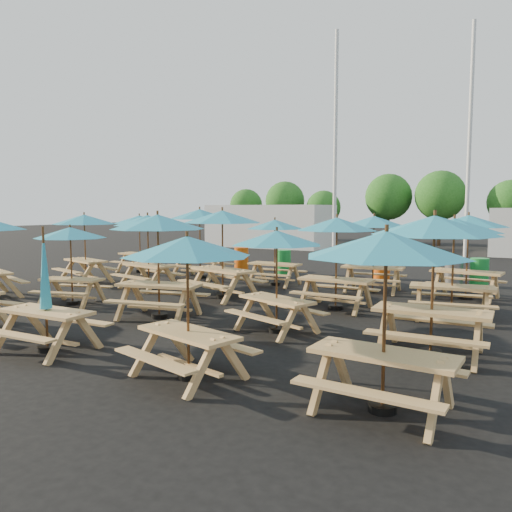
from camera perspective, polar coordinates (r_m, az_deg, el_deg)
The scene contains 32 objects.
ground at distance 14.38m, azimuth -2.90°, elevation -4.87°, with size 120.00×120.00×0.00m, color black.
picnic_unit_2 at distance 18.28m, azimuth -19.03°, elevation 3.55°, with size 2.62×2.62×2.38m.
picnic_unit_3 at distance 20.53m, azimuth -13.18°, elevation 3.71°, with size 2.19×2.19×2.32m.
picnic_unit_5 at distance 14.16m, azimuth -20.45°, elevation 2.03°, with size 2.27×2.27×2.10m.
picnic_unit_6 at distance 16.19m, azimuth -12.28°, elevation 3.52°, with size 2.54×2.54×2.39m.
picnic_unit_7 at distance 18.47m, azimuth -6.45°, elevation 4.32°, with size 2.31×2.31×2.57m.
picnic_unit_8 at distance 9.74m, azimuth -22.90°, elevation -4.71°, with size 1.80×1.58×2.26m.
picnic_unit_9 at distance 11.79m, azimuth -11.17°, elevation 3.16°, with size 2.57×2.57×2.46m.
picnic_unit_10 at distance 14.22m, azimuth -3.87°, elevation 3.92°, with size 2.80×2.80×2.54m.
picnic_unit_11 at distance 16.67m, azimuth 2.17°, elevation 3.20°, with size 2.01×2.01×2.22m.
picnic_unit_12 at distance 7.48m, azimuth -7.87°, elevation 0.14°, with size 2.38×2.38×2.19m.
picnic_unit_13 at distance 10.26m, azimuth 2.39°, elevation 1.41°, with size 2.44×2.44×2.14m.
picnic_unit_14 at distance 12.79m, azimuth 9.22°, elevation 3.02°, with size 2.18×2.18×2.37m.
picnic_unit_15 at distance 15.74m, azimuth 13.32°, elevation 3.38°, with size 2.25×2.25×2.37m.
picnic_unit_16 at distance 6.36m, azimuth 14.64°, elevation 0.12°, with size 2.17×2.17×2.32m.
picnic_unit_17 at distance 9.07m, azimuth 19.71°, elevation 2.41°, with size 2.23×2.23×2.48m.
picnic_unit_18 at distance 12.32m, azimuth 21.71°, elevation 2.62°, with size 2.39×2.39×2.37m.
picnic_unit_19 at distance 15.32m, azimuth 23.11°, elevation 3.18°, with size 2.38×2.38×2.41m.
waste_bin_0 at distance 20.97m, azimuth -1.68°, elevation -0.30°, with size 0.59×0.59×0.95m, color #D44E0C.
waste_bin_1 at distance 19.67m, azimuth 3.16°, elevation -0.69°, with size 0.59×0.59×0.95m, color #198D34.
waste_bin_2 at distance 18.81m, azimuth 14.19°, elevation -1.13°, with size 0.59×0.59×0.95m, color #D44E0C.
waste_bin_3 at distance 17.89m, azimuth 21.68°, elevation -1.68°, with size 0.59×0.59×0.95m, color gray.
waste_bin_4 at distance 17.97m, azimuth 24.15°, elevation -1.74°, with size 0.59×0.59×0.95m, color #198D34.
mast_0 at distance 27.89m, azimuth 9.06°, elevation 12.45°, with size 0.20×0.20×12.00m, color silver.
mast_1 at distance 28.38m, azimuth 23.22°, elevation 11.96°, with size 0.20×0.20×12.00m, color silver.
event_tent_0 at distance 33.78m, azimuth 1.65°, elevation 3.46°, with size 8.00×4.00×2.80m, color silver.
tree_0 at distance 43.04m, azimuth -1.13°, elevation 5.80°, with size 2.80×2.80×4.24m.
tree_1 at distance 39.83m, azimuth 3.32°, elevation 6.28°, with size 3.11×3.11×4.72m.
tree_2 at distance 38.26m, azimuth 7.71°, elevation 5.49°, with size 2.59×2.59×3.93m.
tree_3 at distance 37.88m, azimuth 14.91°, elevation 6.53°, with size 3.36×3.36×5.09m.
tree_4 at distance 36.71m, azimuth 20.31°, elevation 6.50°, with size 3.41×3.41×5.17m.
tree_5 at distance 36.71m, azimuth 27.10°, elevation 5.48°, with size 2.94×2.94×4.45m.
Camera 1 is at (7.46, -12.02, 2.58)m, focal length 35.00 mm.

